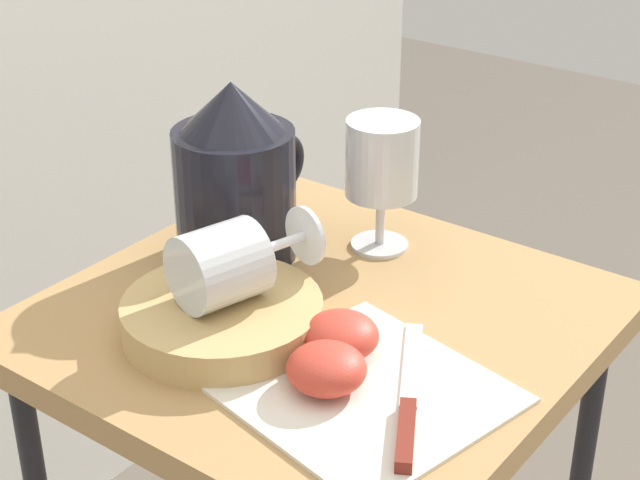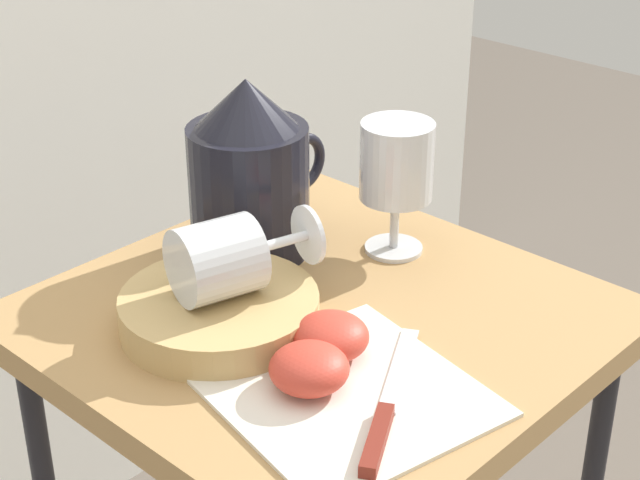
{
  "view_description": "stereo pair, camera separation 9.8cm",
  "coord_description": "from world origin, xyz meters",
  "px_view_note": "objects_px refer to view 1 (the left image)",
  "views": [
    {
      "loc": [
        -0.7,
        -0.52,
        1.26
      ],
      "look_at": [
        0.0,
        0.0,
        0.81
      ],
      "focal_mm": 57.64,
      "sensor_mm": 36.0,
      "label": 1
    },
    {
      "loc": [
        -0.64,
        -0.6,
        1.26
      ],
      "look_at": [
        0.0,
        0.0,
        0.81
      ],
      "focal_mm": 57.64,
      "sensor_mm": 36.0,
      "label": 2
    }
  ],
  "objects_px": {
    "wine_glass_upright": "(382,165)",
    "apple_half_left": "(326,369)",
    "basket_tray": "(222,317)",
    "pitcher": "(236,187)",
    "knife": "(408,411)",
    "apple_half_right": "(341,335)",
    "table": "(320,377)",
    "wine_glass_tipped_near": "(224,264)"
  },
  "relations": [
    {
      "from": "wine_glass_upright",
      "to": "apple_half_left",
      "type": "distance_m",
      "value": 0.29
    },
    {
      "from": "basket_tray",
      "to": "pitcher",
      "type": "distance_m",
      "value": 0.17
    },
    {
      "from": "apple_half_left",
      "to": "basket_tray",
      "type": "bearing_deg",
      "value": 83.05
    },
    {
      "from": "basket_tray",
      "to": "knife",
      "type": "distance_m",
      "value": 0.21
    },
    {
      "from": "basket_tray",
      "to": "apple_half_right",
      "type": "distance_m",
      "value": 0.12
    },
    {
      "from": "basket_tray",
      "to": "wine_glass_upright",
      "type": "xyz_separation_m",
      "value": [
        0.24,
        -0.02,
        0.08
      ]
    },
    {
      "from": "wine_glass_upright",
      "to": "apple_half_right",
      "type": "height_order",
      "value": "wine_glass_upright"
    },
    {
      "from": "table",
      "to": "knife",
      "type": "bearing_deg",
      "value": -120.37
    },
    {
      "from": "wine_glass_upright",
      "to": "knife",
      "type": "bearing_deg",
      "value": -141.92
    },
    {
      "from": "table",
      "to": "apple_half_left",
      "type": "height_order",
      "value": "apple_half_left"
    },
    {
      "from": "pitcher",
      "to": "apple_half_left",
      "type": "xyz_separation_m",
      "value": [
        -0.15,
        -0.23,
        -0.06
      ]
    },
    {
      "from": "apple_half_left",
      "to": "knife",
      "type": "distance_m",
      "value": 0.08
    },
    {
      "from": "wine_glass_tipped_near",
      "to": "apple_half_right",
      "type": "distance_m",
      "value": 0.13
    },
    {
      "from": "wine_glass_tipped_near",
      "to": "apple_half_left",
      "type": "height_order",
      "value": "wine_glass_tipped_near"
    },
    {
      "from": "apple_half_left",
      "to": "apple_half_right",
      "type": "xyz_separation_m",
      "value": [
        0.05,
        0.02,
        0.0
      ]
    },
    {
      "from": "wine_glass_upright",
      "to": "pitcher",
      "type": "bearing_deg",
      "value": 132.5
    },
    {
      "from": "pitcher",
      "to": "table",
      "type": "bearing_deg",
      "value": -107.13
    },
    {
      "from": "basket_tray",
      "to": "knife",
      "type": "xyz_separation_m",
      "value": [
        -0.01,
        -0.21,
        -0.01
      ]
    },
    {
      "from": "wine_glass_upright",
      "to": "wine_glass_tipped_near",
      "type": "height_order",
      "value": "wine_glass_upright"
    },
    {
      "from": "table",
      "to": "basket_tray",
      "type": "bearing_deg",
      "value": 149.79
    },
    {
      "from": "basket_tray",
      "to": "knife",
      "type": "bearing_deg",
      "value": -92.26
    },
    {
      "from": "pitcher",
      "to": "apple_half_right",
      "type": "bearing_deg",
      "value": -115.14
    },
    {
      "from": "wine_glass_tipped_near",
      "to": "knife",
      "type": "distance_m",
      "value": 0.22
    },
    {
      "from": "wine_glass_tipped_near",
      "to": "knife",
      "type": "height_order",
      "value": "wine_glass_tipped_near"
    },
    {
      "from": "pitcher",
      "to": "wine_glass_upright",
      "type": "height_order",
      "value": "pitcher"
    },
    {
      "from": "wine_glass_tipped_near",
      "to": "apple_half_right",
      "type": "relative_size",
      "value": 2.17
    },
    {
      "from": "basket_tray",
      "to": "pitcher",
      "type": "xyz_separation_m",
      "value": [
        0.13,
        0.09,
        0.06
      ]
    },
    {
      "from": "apple_half_right",
      "to": "apple_half_left",
      "type": "bearing_deg",
      "value": -157.33
    },
    {
      "from": "table",
      "to": "pitcher",
      "type": "xyz_separation_m",
      "value": [
        0.04,
        0.15,
        0.16
      ]
    },
    {
      "from": "pitcher",
      "to": "knife",
      "type": "height_order",
      "value": "pitcher"
    },
    {
      "from": "pitcher",
      "to": "apple_half_right",
      "type": "relative_size",
      "value": 2.78
    },
    {
      "from": "wine_glass_upright",
      "to": "knife",
      "type": "xyz_separation_m",
      "value": [
        -0.25,
        -0.19,
        -0.09
      ]
    },
    {
      "from": "table",
      "to": "knife",
      "type": "xyz_separation_m",
      "value": [
        -0.1,
        -0.16,
        0.09
      ]
    },
    {
      "from": "basket_tray",
      "to": "apple_half_left",
      "type": "bearing_deg",
      "value": -96.95
    },
    {
      "from": "table",
      "to": "apple_half_right",
      "type": "xyz_separation_m",
      "value": [
        -0.05,
        -0.06,
        0.1
      ]
    },
    {
      "from": "apple_half_left",
      "to": "apple_half_right",
      "type": "distance_m",
      "value": 0.05
    },
    {
      "from": "table",
      "to": "wine_glass_upright",
      "type": "xyz_separation_m",
      "value": [
        0.15,
        0.03,
        0.18
      ]
    },
    {
      "from": "apple_half_left",
      "to": "knife",
      "type": "height_order",
      "value": "apple_half_left"
    },
    {
      "from": "pitcher",
      "to": "wine_glass_tipped_near",
      "type": "xyz_separation_m",
      "value": [
        -0.13,
        -0.09,
        -0.01
      ]
    },
    {
      "from": "wine_glass_upright",
      "to": "wine_glass_tipped_near",
      "type": "relative_size",
      "value": 0.97
    },
    {
      "from": "wine_glass_upright",
      "to": "apple_half_right",
      "type": "relative_size",
      "value": 2.11
    },
    {
      "from": "basket_tray",
      "to": "wine_glass_tipped_near",
      "type": "height_order",
      "value": "wine_glass_tipped_near"
    }
  ]
}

